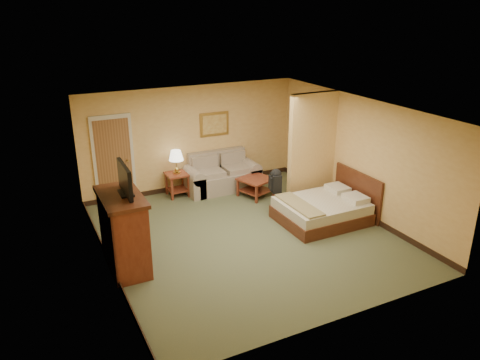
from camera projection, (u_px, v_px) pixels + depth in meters
floor at (247, 236)px, 9.51m from camera, size 6.00×6.00×0.00m
ceiling at (248, 110)px, 8.59m from camera, size 6.00×6.00×0.00m
back_wall at (192, 138)px, 11.56m from camera, size 5.50×0.02×2.60m
left_wall at (103, 201)px, 7.91m from camera, size 0.02×6.00×2.60m
right_wall at (359, 157)px, 10.20m from camera, size 0.02×6.00×2.60m
partition at (312, 149)px, 10.72m from camera, size 1.20×0.15×2.60m
door at (114, 160)px, 10.82m from camera, size 0.94×0.16×2.10m
baseboard at (194, 185)px, 11.99m from camera, size 5.50×0.02×0.12m
loveseat at (222, 178)px, 11.81m from camera, size 1.86×0.87×0.94m
side_table at (177, 181)px, 11.37m from camera, size 0.53×0.53×0.58m
table_lamp at (176, 156)px, 11.14m from camera, size 0.35×0.35×0.58m
coffee_table at (256, 183)px, 11.36m from camera, size 0.91×0.91×0.46m
wall_picture at (214, 124)px, 11.69m from camera, size 0.77×0.04×0.60m
dresser at (124, 232)px, 8.13m from camera, size 0.69×1.31×1.40m
tv at (125, 180)px, 7.84m from camera, size 0.23×0.87×0.53m
bed at (324, 209)px, 10.09m from camera, size 1.88×1.51×0.98m
backpack at (276, 180)px, 10.39m from camera, size 0.28×0.35×0.53m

